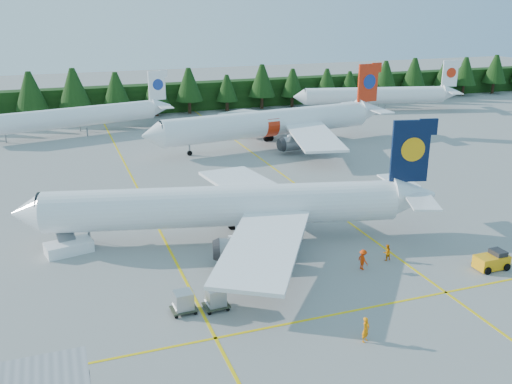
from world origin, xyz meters
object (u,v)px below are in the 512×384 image
object	(u,v)px
airliner_navy	(216,207)
service_truck	(267,233)
airstairs	(68,243)
baggage_tug	(492,261)
airliner_red	(264,124)

from	to	relation	value
airliner_navy	service_truck	size ratio (longest dim) A/B	6.25
airstairs	baggage_tug	distance (m)	39.83
airliner_red	baggage_tug	xyz separation A→B (m)	(3.48, -49.44, -2.98)
service_truck	baggage_tug	world-z (taller)	service_truck
airliner_navy	airliner_red	distance (m)	39.33
service_truck	baggage_tug	bearing A→B (deg)	-17.31
airliner_red	service_truck	size ratio (longest dim) A/B	6.64
airstairs	baggage_tug	xyz separation A→B (m)	(36.06, -16.92, -0.06)
airstairs	service_truck	size ratio (longest dim) A/B	0.98
airstairs	baggage_tug	size ratio (longest dim) A/B	2.12
airstairs	baggage_tug	world-z (taller)	airstairs
baggage_tug	airliner_navy	bearing A→B (deg)	145.70
airliner_navy	airliner_red	world-z (taller)	airliner_red
airliner_navy	airstairs	world-z (taller)	airliner_navy
airliner_navy	baggage_tug	distance (m)	26.38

